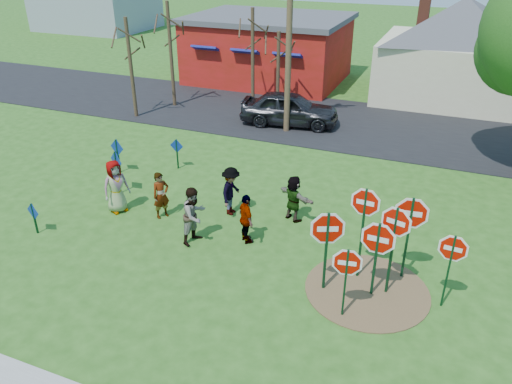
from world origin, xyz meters
TOP-DOWN VIEW (x-y plane):
  - ground at (0.00, 0.00)m, footprint 120.00×120.00m
  - road at (0.00, 11.50)m, footprint 120.00×7.50m
  - dirt_patch at (4.50, -1.00)m, footprint 3.20×3.20m
  - red_building at (-5.50, 17.99)m, footprint 9.40×7.69m
  - cream_house at (5.50, 18.00)m, footprint 9.40×9.40m
  - stop_sign_a at (4.12, -2.16)m, footprint 0.94×0.18m
  - stop_sign_b at (4.14, -0.48)m, footprint 1.02×0.10m
  - stop_sign_c at (4.97, -0.88)m, footprint 1.01×0.29m
  - stop_sign_d at (5.24, -0.05)m, footprint 1.17×0.15m
  - stop_sign_e at (4.63, -1.09)m, footprint 1.16×0.08m
  - stop_sign_f at (6.32, -0.88)m, footprint 0.93×0.07m
  - stop_sign_g at (3.42, -1.33)m, footprint 1.10×0.48m
  - blue_diamond_a at (-5.49, -2.03)m, footprint 0.56×0.15m
  - blue_diamond_b at (-4.74, 1.19)m, footprint 0.67×0.33m
  - blue_diamond_c at (-5.80, 2.65)m, footprint 0.68×0.17m
  - blue_diamond_d at (-3.90, 3.83)m, footprint 0.57×0.05m
  - person_a at (-4.00, 0.09)m, footprint 0.91×1.05m
  - person_b at (-2.44, 0.32)m, footprint 0.61×0.68m
  - person_c at (-0.73, -0.58)m, footprint 0.86×1.00m
  - person_d at (-0.44, 1.36)m, footprint 0.65×1.08m
  - person_e at (0.69, -0.04)m, footprint 0.91×0.93m
  - person_f at (1.57, 1.75)m, footprint 1.47×1.06m
  - suv at (-1.48, 10.29)m, footprint 4.87×2.54m
  - utility_pole at (-1.32, 9.42)m, footprint 1.96×0.93m
  - bare_tree_west at (-9.06, 8.54)m, footprint 1.80×1.80m
  - bare_tree_east at (-4.27, 12.44)m, footprint 1.80×1.80m
  - bare_tree_mid at (-8.20, 10.88)m, footprint 1.80×1.80m
  - bare_tree_extra at (-2.96, 12.70)m, footprint 1.80×1.80m

SIDE VIEW (x-z plane):
  - ground at x=0.00m, z-range 0.00..0.00m
  - dirt_patch at x=4.50m, z-range 0.00..0.03m
  - road at x=0.00m, z-range 0.00..0.04m
  - blue_diamond_a at x=-5.49m, z-range 0.12..1.16m
  - person_f at x=1.57m, z-range 0.00..1.54m
  - blue_diamond_d at x=-3.90m, z-range 0.15..1.39m
  - person_b at x=-2.44m, z-range 0.00..1.56m
  - person_e at x=0.69m, z-range 0.00..1.57m
  - person_d at x=-0.44m, z-range 0.00..1.64m
  - suv at x=-1.48m, z-range 0.04..1.62m
  - blue_diamond_c at x=-5.80m, z-range 0.16..1.54m
  - person_c at x=-0.73m, z-range 0.00..1.78m
  - person_a at x=-4.00m, z-range 0.00..1.81m
  - blue_diamond_b at x=-4.74m, z-range 0.20..1.82m
  - stop_sign_a at x=4.12m, z-range 0.37..2.39m
  - stop_sign_e at x=4.63m, z-range 0.39..2.64m
  - stop_sign_f at x=6.32m, z-range 0.46..2.61m
  - stop_sign_g at x=3.42m, z-range 0.43..2.84m
  - stop_sign_d at x=5.24m, z-range 0.52..3.07m
  - stop_sign_c at x=4.97m, z-range 0.53..3.16m
  - red_building at x=-5.50m, z-range 0.02..3.92m
  - stop_sign_b at x=4.14m, z-range 0.63..3.41m
  - bare_tree_extra at x=-2.96m, z-range 0.58..4.52m
  - cream_house at x=5.50m, z-range -0.33..6.17m
  - bare_tree_west at x=-9.06m, z-range 0.71..5.55m
  - bare_tree_east at x=-4.27m, z-range 0.74..5.78m
  - bare_tree_mid at x=-8.20m, z-range 0.79..6.13m
  - utility_pole at x=-1.32m, z-range 0.22..8.75m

